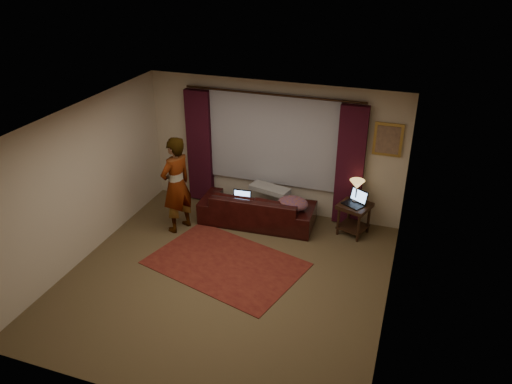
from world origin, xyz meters
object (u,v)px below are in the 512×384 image
at_px(laptop_sofa, 240,199).
at_px(laptop_table, 354,198).
at_px(sofa, 257,202).
at_px(end_table, 354,219).
at_px(tiffany_lamp, 356,191).
at_px(person, 176,185).

relative_size(laptop_sofa, laptop_table, 0.94).
height_order(sofa, laptop_table, laptop_table).
height_order(end_table, tiffany_lamp, tiffany_lamp).
distance_m(sofa, laptop_sofa, 0.36).
bearing_deg(laptop_sofa, end_table, 6.87).
bearing_deg(laptop_table, end_table, 84.80).
height_order(laptop_sofa, laptop_table, laptop_table).
bearing_deg(tiffany_lamp, person, -162.23).
xyz_separation_m(sofa, laptop_sofa, (-0.26, -0.21, 0.12)).
bearing_deg(laptop_sofa, sofa, 34.34).
xyz_separation_m(tiffany_lamp, laptop_table, (-0.01, -0.13, -0.08)).
distance_m(sofa, person, 1.56).
relative_size(laptop_table, person, 0.22).
bearing_deg(end_table, person, -163.97).
height_order(laptop_table, person, person).
xyz_separation_m(sofa, end_table, (1.79, 0.21, -0.13)).
bearing_deg(person, laptop_table, 126.01).
bearing_deg(tiffany_lamp, sofa, -170.29).
distance_m(end_table, laptop_table, 0.44).
distance_m(laptop_sofa, person, 1.21).
height_order(laptop_sofa, end_table, laptop_sofa).
bearing_deg(end_table, tiffany_lamp, 96.75).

